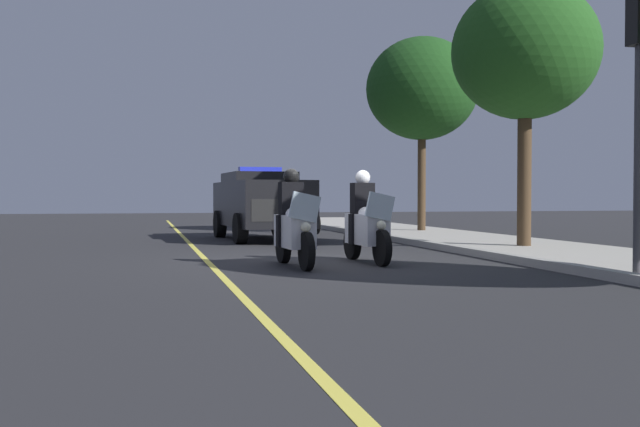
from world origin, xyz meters
The scene contains 11 objects.
ground_plane centered at (0.00, 0.00, 0.00)m, with size 80.00×80.00×0.00m, color #28282B.
curb_strip centered at (0.00, 3.36, 0.07)m, with size 48.00×0.24×0.15m, color #9E9B93.
sidewalk_strip centered at (0.00, 5.26, 0.05)m, with size 48.00×3.60×0.10m, color #A8A399.
lane_stripe_center centered at (0.00, -2.11, 0.00)m, with size 48.00×0.12×0.01m, color #E0D14C.
police_motorcycle_lead_left centered at (0.72, -0.72, 0.70)m, with size 2.14×0.61×1.72m.
police_motorcycle_lead_right centered at (0.28, 0.74, 0.70)m, with size 2.14×0.61×1.72m.
police_suv centered at (-7.04, -0.05, 1.07)m, with size 5.02×2.33×2.05m.
cyclist_background centered at (-10.23, 2.18, 0.84)m, with size 1.76×0.34×1.69m.
traffic_light centered at (3.89, 3.76, 3.15)m, with size 0.38×0.28×4.20m.
tree_mid_block centered at (-1.82, 5.18, 4.51)m, with size 3.33×3.33×5.99m.
tree_far_back centered at (-9.34, 5.71, 4.77)m, with size 3.70×3.70×6.38m.
Camera 1 is at (12.93, -3.27, 1.23)m, focal length 40.22 mm.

